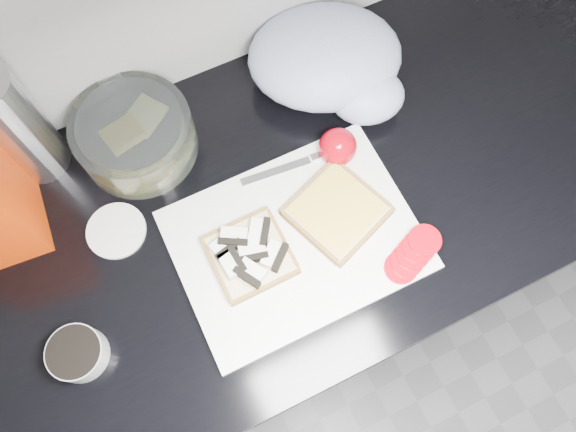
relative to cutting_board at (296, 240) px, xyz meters
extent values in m
cube|color=black|center=(-0.14, 0.08, -0.48)|extent=(3.50, 0.60, 0.86)
cube|color=black|center=(-0.14, 0.08, -0.03)|extent=(3.50, 0.64, 0.04)
cube|color=white|center=(0.00, 0.00, 0.00)|extent=(0.40, 0.30, 0.01)
cube|color=beige|center=(-0.08, 0.00, 0.01)|extent=(0.13, 0.13, 0.02)
cube|color=white|center=(-0.11, 0.04, 0.03)|extent=(0.05, 0.03, 0.02)
cube|color=black|center=(-0.11, 0.04, 0.03)|extent=(0.05, 0.02, 0.02)
cube|color=white|center=(-0.09, 0.04, 0.03)|extent=(0.05, 0.04, 0.02)
cube|color=black|center=(-0.09, 0.04, 0.03)|extent=(0.05, 0.03, 0.02)
cube|color=white|center=(-0.06, 0.03, 0.03)|extent=(0.05, 0.05, 0.02)
cube|color=black|center=(-0.06, 0.03, 0.03)|extent=(0.04, 0.05, 0.02)
cube|color=white|center=(-0.12, 0.00, 0.04)|extent=(0.03, 0.05, 0.02)
cube|color=black|center=(-0.12, 0.00, 0.04)|extent=(0.02, 0.05, 0.02)
cube|color=white|center=(-0.08, 0.01, 0.03)|extent=(0.05, 0.03, 0.02)
cube|color=black|center=(-0.08, 0.01, 0.03)|extent=(0.05, 0.02, 0.02)
cube|color=white|center=(-0.05, -0.02, 0.03)|extent=(0.05, 0.05, 0.02)
cube|color=black|center=(-0.05, -0.02, 0.03)|extent=(0.04, 0.04, 0.02)
cube|color=white|center=(-0.09, -0.03, 0.04)|extent=(0.04, 0.05, 0.02)
cube|color=black|center=(-0.09, -0.03, 0.04)|extent=(0.03, 0.05, 0.02)
cube|color=beige|center=(0.08, 0.01, 0.02)|extent=(0.18, 0.18, 0.02)
cube|color=gold|center=(0.08, 0.01, 0.03)|extent=(0.15, 0.15, 0.00)
cylinder|color=#AE0411|center=(0.13, -0.12, 0.01)|extent=(0.07, 0.07, 0.01)
cylinder|color=#AE0411|center=(0.15, -0.12, 0.01)|extent=(0.06, 0.06, 0.01)
cylinder|color=#AE0411|center=(0.16, -0.11, 0.02)|extent=(0.06, 0.06, 0.01)
cylinder|color=#AE0411|center=(0.17, -0.11, 0.02)|extent=(0.06, 0.06, 0.01)
cylinder|color=#AE0411|center=(0.19, -0.10, 0.03)|extent=(0.07, 0.07, 0.01)
cube|color=silver|center=(0.02, 0.13, 0.01)|extent=(0.13, 0.03, 0.00)
cube|color=silver|center=(0.12, 0.12, 0.01)|extent=(0.06, 0.02, 0.01)
cylinder|color=#9EA3A3|center=(-0.39, -0.02, 0.02)|extent=(0.09, 0.09, 0.04)
cylinder|color=black|center=(-0.39, -0.02, 0.03)|extent=(0.08, 0.08, 0.01)
cylinder|color=white|center=(-0.27, 0.15, 0.00)|extent=(0.12, 0.12, 0.01)
cylinder|color=silver|center=(-0.17, 0.28, 0.04)|extent=(0.21, 0.21, 0.09)
cube|color=gold|center=(-0.19, 0.28, 0.03)|extent=(0.07, 0.06, 0.05)
cube|color=#F3E291|center=(-0.14, 0.30, 0.01)|extent=(0.09, 0.09, 0.02)
cylinder|color=#B3B3B8|center=(-0.34, 0.34, 0.11)|extent=(0.10, 0.10, 0.24)
ellipsoid|color=#ADB7D5|center=(0.19, 0.27, 0.06)|extent=(0.34, 0.31, 0.12)
ellipsoid|color=#ADB7D5|center=(0.23, 0.18, 0.04)|extent=(0.16, 0.15, 0.09)
sphere|color=#AE0411|center=(0.14, 0.11, 0.03)|extent=(0.07, 0.07, 0.07)
camera|label=1|loc=(-0.14, -0.26, 0.90)|focal=35.00mm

